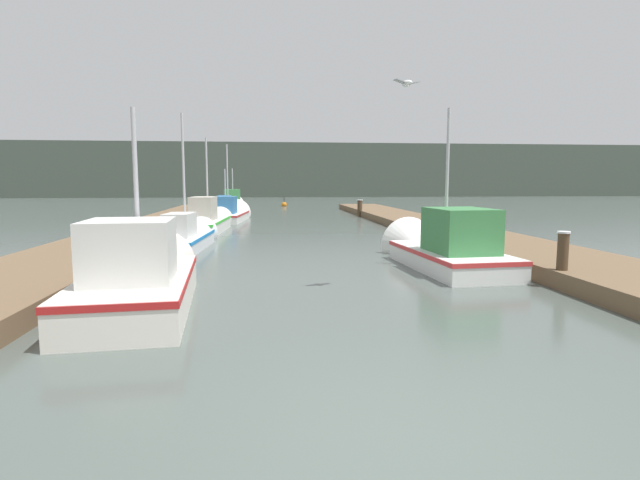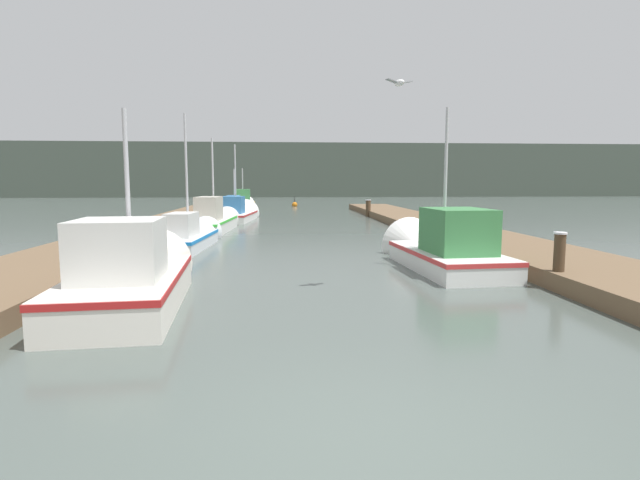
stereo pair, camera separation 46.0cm
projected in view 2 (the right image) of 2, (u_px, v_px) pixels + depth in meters
ground_plane at (369, 443)px, 4.19m from camera, size 200.00×200.00×0.00m
dock_left at (144, 233)px, 19.56m from camera, size 2.95×40.00×0.37m
dock_right at (449, 230)px, 20.47m from camera, size 2.95×40.00×0.37m
distant_shore_ridge at (287, 171)px, 76.02m from camera, size 120.00×16.00×7.47m
fishing_boat_0 at (134, 276)px, 9.01m from camera, size 2.09×5.09×3.93m
fishing_boat_1 at (439, 248)px, 12.91m from camera, size 2.12×5.20×4.59m
fishing_boat_2 at (191, 236)px, 16.92m from camera, size 1.60×5.15×4.76m
fishing_boat_3 at (215, 221)px, 22.20m from camera, size 1.73×6.45×4.41m
fishing_boat_4 at (238, 214)px, 28.48m from camera, size 2.32×5.97×4.83m
fishing_boat_5 at (235, 209)px, 32.79m from camera, size 1.46×5.81×3.33m
fishing_boat_6 at (243, 204)px, 37.86m from camera, size 1.79×6.16×3.61m
mooring_piling_0 at (559, 261)px, 10.10m from camera, size 0.26×0.26×1.17m
mooring_piling_1 at (368, 208)px, 30.99m from camera, size 0.35×0.35×1.05m
channel_buoy at (295, 205)px, 43.89m from camera, size 0.48×0.48×0.98m
seagull_lead at (399, 83)px, 9.41m from camera, size 0.55×0.31×0.12m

